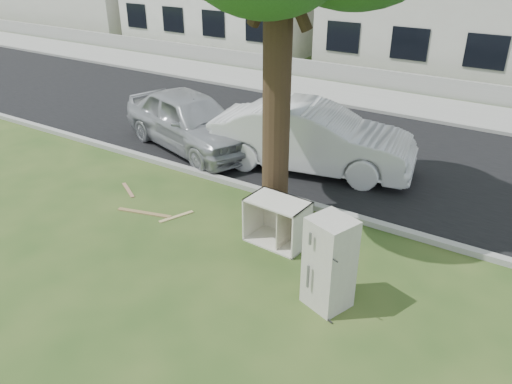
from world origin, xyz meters
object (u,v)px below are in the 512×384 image
Objects in this scene: fridge at (329,263)px; car_center at (312,137)px; car_left at (191,120)px; cabinet at (277,222)px.

car_center is (-2.62, 4.56, 0.06)m from fridge.
fridge is 5.26m from car_center.
car_center is at bearing -64.68° from car_left.
fridge is 0.31× the size of car_center.
cabinet is at bearing -174.86° from car_center.
cabinet is 5.34m from car_left.
car_left reaches higher than fridge.
fridge is 0.33× the size of car_left.
car_center reaches higher than fridge.
car_left is at bearing 165.73° from fridge.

